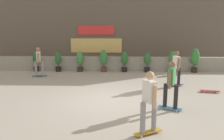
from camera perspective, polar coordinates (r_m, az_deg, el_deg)
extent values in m
plane|color=#A8A093|center=(8.55, -0.33, -7.86)|extent=(48.00, 48.00, 0.00)
cube|color=gray|center=(14.28, 0.59, 1.67)|extent=(18.00, 0.40, 0.90)
cube|color=#60564C|center=(18.10, 0.91, 12.54)|extent=(20.00, 2.00, 6.50)
cube|color=#F23333|center=(17.14, -4.20, 10.42)|extent=(2.80, 0.08, 0.70)
cube|color=#F2CC72|center=(17.21, -4.15, 6.42)|extent=(4.00, 0.06, 1.10)
cylinder|color=#2D2823|center=(14.88, -19.21, 0.26)|extent=(0.36, 0.36, 0.30)
cylinder|color=brown|center=(14.84, -19.26, 1.11)|extent=(0.06, 0.06, 0.15)
ellipsoid|color=#235B2D|center=(14.77, -19.38, 2.91)|extent=(0.39, 0.39, 0.79)
cylinder|color=black|center=(14.43, -13.87, 0.23)|extent=(0.36, 0.36, 0.30)
cylinder|color=brown|center=(14.39, -13.91, 1.11)|extent=(0.06, 0.06, 0.15)
ellipsoid|color=#2D6B33|center=(14.32, -14.00, 3.00)|extent=(0.40, 0.40, 0.81)
cylinder|color=#2D2823|center=(14.11, -8.35, 0.20)|extent=(0.36, 0.36, 0.30)
cylinder|color=brown|center=(14.07, -8.38, 1.10)|extent=(0.06, 0.06, 0.15)
ellipsoid|color=#428C47|center=(13.99, -8.44, 3.18)|extent=(0.43, 0.43, 0.88)
cylinder|color=brown|center=(13.92, -2.16, 0.17)|extent=(0.36, 0.36, 0.30)
cylinder|color=brown|center=(13.88, -2.17, 1.08)|extent=(0.06, 0.06, 0.15)
ellipsoid|color=#387F3D|center=(13.80, -2.19, 3.38)|extent=(0.48, 0.48, 0.97)
cylinder|color=black|center=(13.89, 3.26, 0.13)|extent=(0.36, 0.36, 0.30)
cylinder|color=brown|center=(13.85, 3.27, 1.05)|extent=(0.06, 0.06, 0.15)
ellipsoid|color=#2D6B33|center=(13.77, 3.29, 3.07)|extent=(0.41, 0.41, 0.84)
cylinder|color=black|center=(14.00, 9.18, 0.09)|extent=(0.36, 0.36, 0.30)
cylinder|color=brown|center=(13.96, 9.20, 1.00)|extent=(0.06, 0.06, 0.15)
ellipsoid|color=#2D6B33|center=(13.89, 9.26, 2.90)|extent=(0.38, 0.38, 0.79)
cylinder|color=black|center=(14.29, 15.47, 0.05)|extent=(0.36, 0.36, 0.30)
cylinder|color=brown|center=(14.25, 15.51, 0.94)|extent=(0.06, 0.06, 0.15)
ellipsoid|color=#387F3D|center=(14.17, 15.62, 3.06)|extent=(0.45, 0.45, 0.91)
cylinder|color=#2D2823|center=(14.68, 20.74, 0.02)|extent=(0.36, 0.36, 0.30)
cylinder|color=brown|center=(14.64, 20.80, 0.88)|extent=(0.06, 0.06, 0.15)
ellipsoid|color=#387F3D|center=(14.55, 20.96, 3.21)|extent=(0.51, 0.51, 1.05)
cube|color=#72338C|center=(10.92, 16.19, -3.76)|extent=(0.82, 0.39, 0.02)
cylinder|color=silver|center=(10.74, 15.15, -4.15)|extent=(0.06, 0.04, 0.06)
cylinder|color=silver|center=(10.88, 14.77, -3.94)|extent=(0.06, 0.04, 0.06)
cylinder|color=silver|center=(10.99, 17.57, -3.95)|extent=(0.06, 0.04, 0.06)
cylinder|color=silver|center=(11.12, 17.16, -3.75)|extent=(0.06, 0.04, 0.06)
cylinder|color=black|center=(10.74, 15.46, -1.66)|extent=(0.14, 0.14, 0.82)
cylinder|color=black|center=(10.91, 17.14, -1.55)|extent=(0.14, 0.14, 0.82)
cube|color=white|center=(10.70, 16.50, 2.00)|extent=(0.28, 0.40, 0.56)
sphere|color=brown|center=(10.65, 16.62, 4.18)|extent=(0.22, 0.22, 0.22)
cylinder|color=brown|center=(10.51, 17.09, 1.37)|extent=(0.09, 0.09, 0.58)
cylinder|color=brown|center=(10.92, 15.89, 1.78)|extent=(0.09, 0.09, 0.58)
cube|color=#266699|center=(7.83, 14.94, -9.55)|extent=(0.80, 0.55, 0.02)
cylinder|color=silver|center=(7.83, 12.91, -9.74)|extent=(0.06, 0.05, 0.06)
cylinder|color=silver|center=(7.98, 13.24, -9.37)|extent=(0.06, 0.05, 0.06)
cylinder|color=silver|center=(7.72, 16.66, -10.26)|extent=(0.06, 0.05, 0.06)
cylinder|color=silver|center=(7.86, 16.93, -9.87)|extent=(0.06, 0.05, 0.06)
cylinder|color=black|center=(7.74, 13.79, -6.45)|extent=(0.14, 0.14, 0.82)
cylinder|color=black|center=(7.66, 16.40, -6.78)|extent=(0.14, 0.14, 0.82)
cube|color=#3F8C4C|center=(7.52, 15.35, -1.60)|extent=(0.34, 0.41, 0.56)
sphere|color=brown|center=(7.45, 15.51, 1.49)|extent=(0.22, 0.22, 0.22)
cylinder|color=brown|center=(7.32, 14.86, -2.56)|extent=(0.09, 0.09, 0.58)
cylinder|color=brown|center=(7.76, 15.75, -1.84)|extent=(0.09, 0.09, 0.58)
cube|color=#BF8C26|center=(6.04, 9.44, -15.70)|extent=(0.80, 0.55, 0.02)
cylinder|color=silver|center=(5.87, 7.74, -16.92)|extent=(0.06, 0.05, 0.06)
cylinder|color=silver|center=(5.98, 6.85, -16.31)|extent=(0.06, 0.05, 0.06)
cylinder|color=silver|center=(6.14, 11.93, -15.71)|extent=(0.06, 0.05, 0.06)
cylinder|color=silver|center=(6.26, 10.99, -15.16)|extent=(0.06, 0.05, 0.06)
cylinder|color=gray|center=(5.77, 8.08, -12.39)|extent=(0.14, 0.14, 0.82)
cylinder|color=gray|center=(5.97, 11.00, -11.67)|extent=(0.14, 0.14, 0.82)
cube|color=white|center=(5.63, 9.79, -5.55)|extent=(0.35, 0.41, 0.56)
sphere|color=tan|center=(5.53, 9.93, -1.48)|extent=(0.22, 0.22, 0.22)
cylinder|color=tan|center=(5.48, 11.22, -6.96)|extent=(0.09, 0.09, 0.58)
cylinder|color=tan|center=(5.84, 8.41, -5.73)|extent=(0.09, 0.09, 0.58)
cube|color=#266699|center=(13.17, -18.43, -1.39)|extent=(0.82, 0.38, 0.02)
cylinder|color=silver|center=(13.14, -19.59, -1.67)|extent=(0.06, 0.04, 0.06)
cylinder|color=silver|center=(13.30, -19.49, -1.52)|extent=(0.06, 0.04, 0.06)
cylinder|color=silver|center=(13.07, -17.33, -1.59)|extent=(0.06, 0.04, 0.06)
cylinder|color=silver|center=(13.23, -17.26, -1.44)|extent=(0.06, 0.04, 0.06)
cylinder|color=gray|center=(13.12, -19.32, 0.37)|extent=(0.14, 0.14, 0.82)
cylinder|color=gray|center=(13.07, -17.76, 0.43)|extent=(0.14, 0.14, 0.82)
cube|color=white|center=(12.99, -18.73, 3.39)|extent=(0.28, 0.40, 0.56)
sphere|color=#9E7051|center=(12.95, -18.84, 5.19)|extent=(0.22, 0.22, 0.22)
cylinder|color=#9E7051|center=(12.77, -18.84, 2.90)|extent=(0.09, 0.09, 0.58)
cylinder|color=#9E7051|center=(13.23, -18.58, 3.18)|extent=(0.09, 0.09, 0.58)
cube|color=maroon|center=(10.40, 24.24, -5.04)|extent=(0.82, 0.34, 0.02)
cylinder|color=silver|center=(10.54, 25.52, -5.15)|extent=(0.06, 0.04, 0.06)
cylinder|color=silver|center=(10.39, 25.72, -5.39)|extent=(0.06, 0.04, 0.06)
cylinder|color=silver|center=(10.43, 22.74, -5.09)|extent=(0.06, 0.04, 0.06)
cylinder|color=silver|center=(10.28, 22.90, -5.33)|extent=(0.06, 0.04, 0.06)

